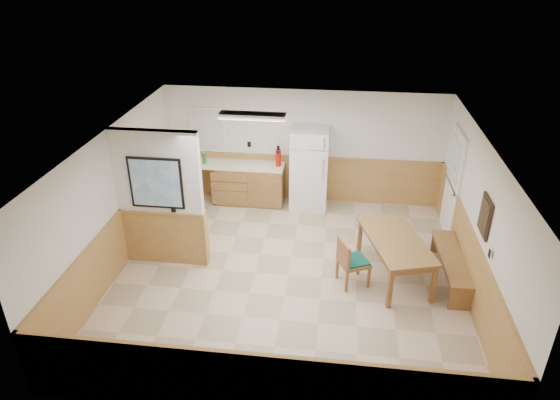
# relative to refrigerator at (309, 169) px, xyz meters

# --- Properties ---
(ground) EXTENTS (6.00, 6.00, 0.00)m
(ground) POSITION_rel_refrigerator_xyz_m (-0.15, -2.63, -0.89)
(ground) COLOR #CDAF93
(ground) RESTS_ON ground
(ceiling) EXTENTS (6.00, 6.00, 0.02)m
(ceiling) POSITION_rel_refrigerator_xyz_m (-0.15, -2.63, 1.61)
(ceiling) COLOR white
(ceiling) RESTS_ON back_wall
(back_wall) EXTENTS (6.00, 0.02, 2.50)m
(back_wall) POSITION_rel_refrigerator_xyz_m (-0.15, 0.37, 0.36)
(back_wall) COLOR white
(back_wall) RESTS_ON ground
(right_wall) EXTENTS (0.02, 6.00, 2.50)m
(right_wall) POSITION_rel_refrigerator_xyz_m (2.85, -2.63, 0.36)
(right_wall) COLOR white
(right_wall) RESTS_ON ground
(left_wall) EXTENTS (0.02, 6.00, 2.50)m
(left_wall) POSITION_rel_refrigerator_xyz_m (-3.15, -2.63, 0.36)
(left_wall) COLOR white
(left_wall) RESTS_ON ground
(wainscot_back) EXTENTS (6.00, 0.04, 1.00)m
(wainscot_back) POSITION_rel_refrigerator_xyz_m (-0.15, 0.35, -0.39)
(wainscot_back) COLOR #B78249
(wainscot_back) RESTS_ON ground
(wainscot_right) EXTENTS (0.04, 6.00, 1.00)m
(wainscot_right) POSITION_rel_refrigerator_xyz_m (2.83, -2.63, -0.39)
(wainscot_right) COLOR #B78249
(wainscot_right) RESTS_ON ground
(wainscot_left) EXTENTS (0.04, 6.00, 1.00)m
(wainscot_left) POSITION_rel_refrigerator_xyz_m (-3.13, -2.63, -0.39)
(wainscot_left) COLOR #B78249
(wainscot_left) RESTS_ON ground
(partition_wall) EXTENTS (1.50, 0.20, 2.50)m
(partition_wall) POSITION_rel_refrigerator_xyz_m (-2.40, -2.43, 0.34)
(partition_wall) COLOR white
(partition_wall) RESTS_ON ground
(kitchen_counter) EXTENTS (2.20, 0.61, 1.00)m
(kitchen_counter) POSITION_rel_refrigerator_xyz_m (-1.35, 0.05, -0.43)
(kitchen_counter) COLOR olive
(kitchen_counter) RESTS_ON ground
(exterior_door) EXTENTS (0.07, 1.02, 2.15)m
(exterior_door) POSITION_rel_refrigerator_xyz_m (2.82, -0.73, 0.16)
(exterior_door) COLOR white
(exterior_door) RESTS_ON ground
(kitchen_window) EXTENTS (0.80, 0.04, 1.00)m
(kitchen_window) POSITION_rel_refrigerator_xyz_m (-2.25, 0.35, 0.66)
(kitchen_window) COLOR white
(kitchen_window) RESTS_ON back_wall
(wall_painting) EXTENTS (0.04, 0.50, 0.60)m
(wall_painting) POSITION_rel_refrigerator_xyz_m (2.82, -2.93, 0.66)
(wall_painting) COLOR black
(wall_painting) RESTS_ON right_wall
(fluorescent_fixture) EXTENTS (1.20, 0.30, 0.09)m
(fluorescent_fixture) POSITION_rel_refrigerator_xyz_m (-0.95, -1.33, 1.55)
(fluorescent_fixture) COLOR white
(fluorescent_fixture) RESTS_ON ceiling
(refrigerator) EXTENTS (0.80, 0.73, 1.78)m
(refrigerator) POSITION_rel_refrigerator_xyz_m (0.00, 0.00, 0.00)
(refrigerator) COLOR white
(refrigerator) RESTS_ON ground
(dining_table) EXTENTS (1.29, 1.85, 0.75)m
(dining_table) POSITION_rel_refrigerator_xyz_m (1.65, -2.43, -0.24)
(dining_table) COLOR olive
(dining_table) RESTS_ON ground
(dining_bench) EXTENTS (0.42, 1.77, 0.45)m
(dining_bench) POSITION_rel_refrigerator_xyz_m (2.62, -2.37, -0.54)
(dining_bench) COLOR olive
(dining_bench) RESTS_ON ground
(dining_chair) EXTENTS (0.76, 0.65, 0.85)m
(dining_chair) POSITION_rel_refrigerator_xyz_m (0.88, -2.74, -0.40)
(dining_chair) COLOR olive
(dining_chair) RESTS_ON ground
(fire_extinguisher) EXTENTS (0.12, 0.12, 0.46)m
(fire_extinguisher) POSITION_rel_refrigerator_xyz_m (-0.67, 0.07, 0.21)
(fire_extinguisher) COLOR #B81109
(fire_extinguisher) RESTS_ON kitchen_counter
(soap_bottle) EXTENTS (0.09, 0.09, 0.24)m
(soap_bottle) POSITION_rel_refrigerator_xyz_m (-2.28, 0.00, 0.13)
(soap_bottle) COLOR #177F24
(soap_bottle) RESTS_ON kitchen_counter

